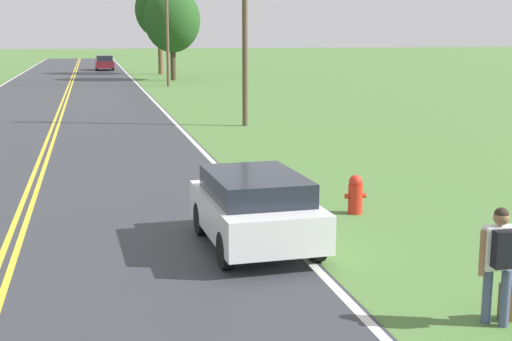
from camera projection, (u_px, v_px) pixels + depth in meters
name	position (u px, v px, depth m)	size (l,w,h in m)	color
hitchhiker_person	(500.00, 255.00, 9.73)	(0.57, 0.42, 1.69)	#475175
fire_hydrant	(355.00, 194.00, 16.05)	(0.49, 0.33, 0.89)	red
utility_pole_midground	(245.00, 26.00, 30.75)	(1.80, 0.24, 8.34)	brown
utility_pole_far	(167.00, 19.00, 54.21)	(1.80, 0.24, 9.90)	brown
tree_left_verge	(159.00, 10.00, 70.69)	(4.81, 4.81, 9.14)	brown
tree_mid_treeline	(172.00, 20.00, 61.54)	(4.84, 4.84, 7.98)	#473828
car_white_hatchback_nearest	(255.00, 207.00, 13.45)	(2.00, 3.66, 1.42)	black
car_maroon_van_mid_near	(104.00, 62.00, 79.80)	(2.04, 4.93, 1.63)	black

